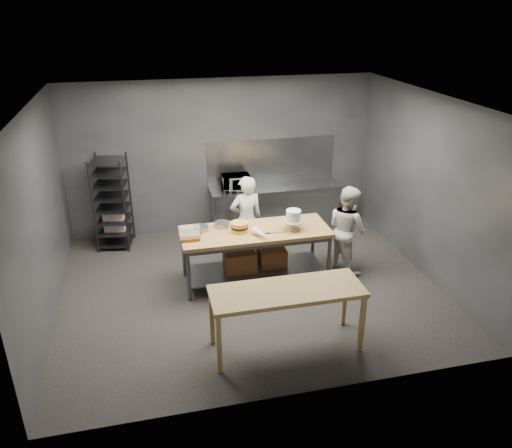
{
  "coord_description": "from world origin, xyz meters",
  "views": [
    {
      "loc": [
        -1.51,
        -6.87,
        4.31
      ],
      "look_at": [
        0.14,
        0.17,
        1.05
      ],
      "focal_mm": 35.0,
      "sensor_mm": 36.0,
      "label": 1
    }
  ],
  "objects_px": {
    "microwave": "(236,182)",
    "near_counter": "(287,295)",
    "speed_rack": "(112,203)",
    "chef_behind": "(246,219)",
    "chef_right": "(347,229)",
    "layer_cake": "(240,227)",
    "work_table": "(255,249)",
    "frosted_cake_stand": "(293,217)"
  },
  "relations": [
    {
      "from": "work_table",
      "to": "frosted_cake_stand",
      "type": "xyz_separation_m",
      "value": [
        0.61,
        -0.13,
        0.56
      ]
    },
    {
      "from": "frosted_cake_stand",
      "to": "layer_cake",
      "type": "xyz_separation_m",
      "value": [
        -0.85,
        0.13,
        -0.13
      ]
    },
    {
      "from": "chef_right",
      "to": "layer_cake",
      "type": "xyz_separation_m",
      "value": [
        -1.86,
        -0.02,
        0.24
      ]
    },
    {
      "from": "chef_behind",
      "to": "chef_right",
      "type": "xyz_separation_m",
      "value": [
        1.6,
        -0.7,
        -0.04
      ]
    },
    {
      "from": "chef_right",
      "to": "speed_rack",
      "type": "bearing_deg",
      "value": 47.17
    },
    {
      "from": "near_counter",
      "to": "chef_right",
      "type": "distance_m",
      "value": 2.45
    },
    {
      "from": "near_counter",
      "to": "speed_rack",
      "type": "height_order",
      "value": "speed_rack"
    },
    {
      "from": "chef_behind",
      "to": "frosted_cake_stand",
      "type": "distance_m",
      "value": 1.09
    },
    {
      "from": "chef_behind",
      "to": "frosted_cake_stand",
      "type": "xyz_separation_m",
      "value": [
        0.59,
        -0.85,
        0.34
      ]
    },
    {
      "from": "work_table",
      "to": "speed_rack",
      "type": "distance_m",
      "value": 2.96
    },
    {
      "from": "microwave",
      "to": "frosted_cake_stand",
      "type": "relative_size",
      "value": 1.59
    },
    {
      "from": "microwave",
      "to": "near_counter",
      "type": "bearing_deg",
      "value": -91.07
    },
    {
      "from": "near_counter",
      "to": "layer_cake",
      "type": "distance_m",
      "value": 1.85
    },
    {
      "from": "near_counter",
      "to": "layer_cake",
      "type": "bearing_deg",
      "value": 97.82
    },
    {
      "from": "chef_right",
      "to": "layer_cake",
      "type": "relative_size",
      "value": 5.49
    },
    {
      "from": "work_table",
      "to": "chef_right",
      "type": "distance_m",
      "value": 1.63
    },
    {
      "from": "work_table",
      "to": "frosted_cake_stand",
      "type": "distance_m",
      "value": 0.84
    },
    {
      "from": "chef_behind",
      "to": "work_table",
      "type": "bearing_deg",
      "value": 82.23
    },
    {
      "from": "chef_behind",
      "to": "microwave",
      "type": "bearing_deg",
      "value": -99.15
    },
    {
      "from": "speed_rack",
      "to": "chef_right",
      "type": "xyz_separation_m",
      "value": [
        3.89,
        -1.85,
        -0.1
      ]
    },
    {
      "from": "chef_behind",
      "to": "layer_cake",
      "type": "distance_m",
      "value": 0.79
    },
    {
      "from": "microwave",
      "to": "chef_right",
      "type": "bearing_deg",
      "value": -51.41
    },
    {
      "from": "speed_rack",
      "to": "microwave",
      "type": "distance_m",
      "value": 2.36
    },
    {
      "from": "speed_rack",
      "to": "chef_behind",
      "type": "xyz_separation_m",
      "value": [
        2.29,
        -1.15,
        -0.06
      ]
    },
    {
      "from": "near_counter",
      "to": "frosted_cake_stand",
      "type": "bearing_deg",
      "value": 70.49
    },
    {
      "from": "speed_rack",
      "to": "chef_behind",
      "type": "height_order",
      "value": "speed_rack"
    },
    {
      "from": "microwave",
      "to": "speed_rack",
      "type": "bearing_deg",
      "value": -178.05
    },
    {
      "from": "work_table",
      "to": "chef_right",
      "type": "xyz_separation_m",
      "value": [
        1.62,
        0.01,
        0.19
      ]
    },
    {
      "from": "near_counter",
      "to": "chef_behind",
      "type": "bearing_deg",
      "value": 89.74
    },
    {
      "from": "chef_behind",
      "to": "speed_rack",
      "type": "bearing_deg",
      "value": -33.13
    },
    {
      "from": "chef_right",
      "to": "microwave",
      "type": "xyz_separation_m",
      "value": [
        -1.54,
        1.93,
        0.29
      ]
    },
    {
      "from": "near_counter",
      "to": "microwave",
      "type": "relative_size",
      "value": 3.69
    },
    {
      "from": "work_table",
      "to": "microwave",
      "type": "bearing_deg",
      "value": 87.78
    },
    {
      "from": "frosted_cake_stand",
      "to": "layer_cake",
      "type": "height_order",
      "value": "frosted_cake_stand"
    },
    {
      "from": "chef_right",
      "to": "frosted_cake_stand",
      "type": "height_order",
      "value": "chef_right"
    },
    {
      "from": "chef_right",
      "to": "microwave",
      "type": "bearing_deg",
      "value": 21.19
    },
    {
      "from": "chef_right",
      "to": "chef_behind",
      "type": "bearing_deg",
      "value": 49.04
    },
    {
      "from": "near_counter",
      "to": "chef_behind",
      "type": "relative_size",
      "value": 1.26
    },
    {
      "from": "chef_right",
      "to": "layer_cake",
      "type": "bearing_deg",
      "value": 73.25
    },
    {
      "from": "chef_right",
      "to": "frosted_cake_stand",
      "type": "bearing_deg",
      "value": 80.89
    },
    {
      "from": "chef_right",
      "to": "microwave",
      "type": "height_order",
      "value": "chef_right"
    },
    {
      "from": "microwave",
      "to": "layer_cake",
      "type": "distance_m",
      "value": 1.98
    }
  ]
}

